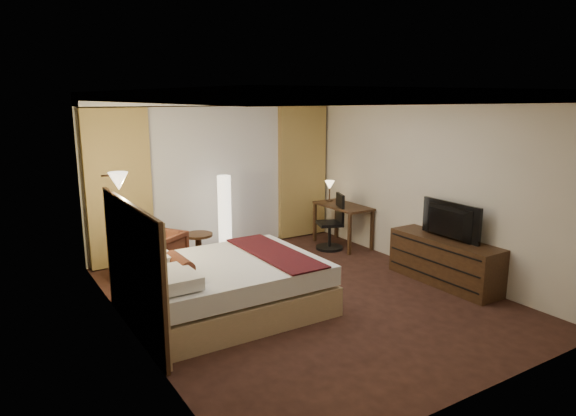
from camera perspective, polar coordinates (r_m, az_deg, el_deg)
floor at (r=7.01m, az=1.77°, el=-9.82°), size 4.50×5.50×0.01m
ceiling at (r=6.50m, az=1.93°, el=12.83°), size 4.50×5.50×0.01m
back_wall at (r=9.00m, az=-8.01°, el=3.94°), size 4.50×0.02×2.70m
left_wall at (r=5.71m, az=-17.25°, el=-1.32°), size 0.02×5.50×2.70m
right_wall at (r=8.08m, az=15.21°, el=2.68°), size 0.02×5.50×2.70m
crown_molding at (r=6.50m, az=1.92°, el=12.30°), size 4.50×5.50×0.12m
soffit at (r=8.68m, az=-7.56°, el=11.93°), size 4.50×0.50×0.20m
curtain_sheer at (r=8.95m, az=-7.78°, el=3.24°), size 2.48×0.04×2.45m
curtain_left_drape at (r=8.34m, az=-18.29°, el=2.08°), size 1.00×0.14×2.45m
curtain_right_drape at (r=9.71m, az=1.55°, el=4.06°), size 1.00×0.14×2.45m
wall_sconce at (r=6.64m, az=-18.33°, el=2.85°), size 0.24×0.24×0.24m
bed at (r=6.50m, az=-6.71°, el=-8.61°), size 2.25×1.76×0.66m
headboard at (r=5.99m, az=-16.72°, el=-6.62°), size 0.12×2.06×1.50m
armchair at (r=7.68m, az=-15.03°, el=-5.04°), size 1.05×1.06×0.81m
side_table at (r=8.35m, az=-9.89°, el=-4.51°), size 0.46×0.46×0.51m
floor_lamp at (r=8.54m, az=-7.03°, el=-0.95°), size 0.29×0.29×1.40m
desk at (r=9.27m, az=6.09°, el=-1.92°), size 0.55×1.12×0.75m
desk_lamp at (r=9.47m, az=4.64°, el=1.79°), size 0.18×0.18×0.34m
office_chair at (r=9.01m, az=4.66°, el=-1.52°), size 0.61×0.61×0.99m
dresser at (r=7.72m, az=16.98°, el=-5.63°), size 0.50×1.71×0.67m
television at (r=7.54m, az=17.13°, el=-1.13°), size 0.61×1.03×0.13m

